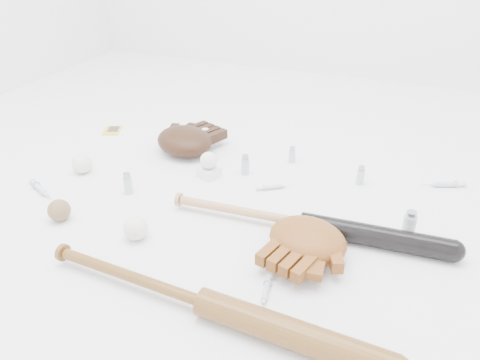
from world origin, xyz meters
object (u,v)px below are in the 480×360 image
at_px(glove_dark, 185,141).
at_px(bat_dark, 304,223).
at_px(pedestal, 209,172).
at_px(bat_wood, 204,302).

bearing_deg(glove_dark, bat_dark, -8.28).
relative_size(bat_dark, pedestal, 13.55).
height_order(bat_wood, glove_dark, glove_dark).
bearing_deg(bat_wood, bat_dark, 75.20).
height_order(bat_wood, pedestal, bat_wood).
height_order(bat_dark, glove_dark, glove_dark).
relative_size(bat_dark, bat_wood, 0.94).
xyz_separation_m(bat_dark, glove_dark, (-0.57, 0.34, 0.02)).
bearing_deg(bat_wood, glove_dark, 124.11).
xyz_separation_m(bat_wood, pedestal, (-0.27, 0.60, -0.02)).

